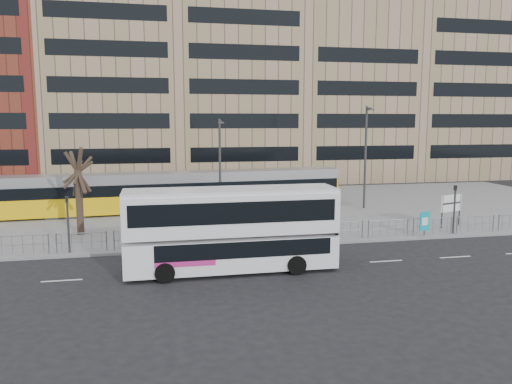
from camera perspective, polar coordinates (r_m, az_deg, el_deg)
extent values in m
plane|color=black|center=(28.83, 0.21, -6.41)|extent=(120.00, 120.00, 0.00)
cube|color=slate|center=(40.37, -3.24, -2.08)|extent=(64.00, 24.00, 0.15)
cube|color=gray|center=(28.86, 0.19, -6.24)|extent=(64.00, 0.25, 0.17)
cube|color=#9A7E63|center=(61.59, -15.81, 11.37)|extent=(14.00, 16.00, 22.00)
cube|color=#9A7E63|center=(62.25, -2.57, 12.55)|extent=(14.00, 16.00, 24.00)
cube|color=#9A7E63|center=(65.80, 9.80, 10.90)|extent=(14.00, 16.00, 21.00)
cube|color=#38383D|center=(67.26, 10.04, 20.38)|extent=(14.40, 16.40, 1.20)
cube|color=#9A7E63|center=(72.08, 20.45, 11.06)|extent=(14.00, 16.00, 23.00)
cylinder|color=gray|center=(29.48, 3.83, -3.70)|extent=(32.00, 0.05, 0.05)
cylinder|color=gray|center=(29.59, 3.83, -4.65)|extent=(32.00, 0.04, 0.04)
cube|color=white|center=(25.31, 4.31, -8.51)|extent=(62.00, 0.12, 0.01)
cube|color=white|center=(24.34, -2.81, -6.82)|extent=(10.12, 2.35, 1.56)
cube|color=white|center=(23.91, -2.84, -2.35)|extent=(10.12, 2.35, 1.93)
cube|color=white|center=(23.75, -2.86, 0.05)|extent=(10.12, 2.26, 0.28)
cube|color=black|center=(24.32, -1.74, -5.94)|extent=(8.28, 2.39, 0.78)
cube|color=black|center=(23.88, -2.84, -1.91)|extent=(9.57, 2.39, 1.01)
cube|color=#C2267D|center=(24.13, -8.26, -7.15)|extent=(2.76, 2.38, 0.46)
cylinder|color=black|center=(23.98, 4.68, -8.33)|extent=(0.92, 0.28, 0.92)
cylinder|color=black|center=(26.16, 3.25, -6.91)|extent=(0.92, 0.28, 0.92)
cylinder|color=black|center=(23.10, -10.37, -9.09)|extent=(0.92, 0.28, 0.92)
cylinder|color=black|center=(25.35, -10.48, -7.52)|extent=(0.92, 0.28, 0.92)
cube|color=#E9B60C|center=(39.96, -8.68, -0.86)|extent=(26.36, 4.40, 1.50)
cube|color=black|center=(39.81, -8.71, 0.60)|extent=(25.99, 4.41, 0.84)
cube|color=#A0A0A5|center=(39.71, -8.74, 1.74)|extent=(26.35, 4.20, 0.75)
cube|color=#E9B60C|center=(43.19, 8.08, 0.64)|extent=(1.28, 2.19, 2.44)
cube|color=#E9B60C|center=(40.36, -26.69, -0.69)|extent=(1.28, 2.19, 2.44)
cylinder|color=#2D2D30|center=(39.85, -8.70, 0.13)|extent=(2.39, 2.39, 2.81)
cube|color=#2D2D30|center=(41.90, 2.87, -1.27)|extent=(2.98, 2.56, 0.47)
cube|color=#2D2D30|center=(39.96, -20.76, -2.26)|extent=(2.98, 2.56, 0.47)
cylinder|color=#2D2D30|center=(35.32, 20.49, -2.15)|extent=(0.10, 0.10, 2.19)
cylinder|color=#2D2D30|center=(36.63, 22.23, -1.88)|extent=(0.10, 0.10, 2.19)
cube|color=white|center=(35.89, 21.42, -1.19)|extent=(1.84, 0.65, 1.14)
cylinder|color=#2D2D30|center=(32.87, 18.68, -4.04)|extent=(0.06, 0.06, 0.80)
cube|color=#0C9DB2|center=(32.77, 18.72, -3.19)|extent=(0.78, 0.28, 1.20)
cube|color=white|center=(32.74, 18.75, -3.20)|extent=(0.48, 0.15, 0.50)
imported|color=black|center=(34.27, -1.11, -2.27)|extent=(0.55, 0.72, 1.78)
cylinder|color=#2D2D30|center=(28.77, -20.67, -3.60)|extent=(0.12, 0.12, 3.00)
imported|color=#2D2D30|center=(28.57, -20.78, -1.44)|extent=(0.17, 0.21, 1.00)
cylinder|color=#2D2D30|center=(33.83, 21.72, -1.95)|extent=(0.12, 0.12, 3.00)
imported|color=#2D2D30|center=(33.66, 21.81, -0.11)|extent=(0.18, 0.22, 1.00)
cylinder|color=#2D2D30|center=(38.97, -4.14, 3.03)|extent=(0.18, 0.18, 7.24)
cylinder|color=#2D2D30|center=(38.42, -4.12, 8.06)|extent=(0.14, 0.90, 0.14)
cube|color=#2D2D30|center=(37.97, -4.03, 7.91)|extent=(0.45, 0.20, 0.12)
cylinder|color=#2D2D30|center=(41.26, 12.39, 3.84)|extent=(0.18, 0.18, 8.25)
cylinder|color=#2D2D30|center=(40.80, 12.79, 9.30)|extent=(0.14, 0.90, 0.14)
cube|color=#2D2D30|center=(40.38, 13.05, 9.16)|extent=(0.45, 0.20, 0.12)
cylinder|color=#2F231A|center=(33.09, -19.53, -1.07)|extent=(0.44, 0.44, 4.12)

